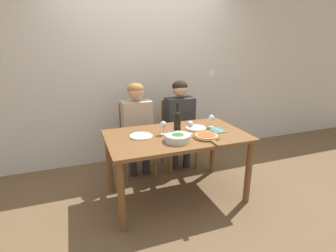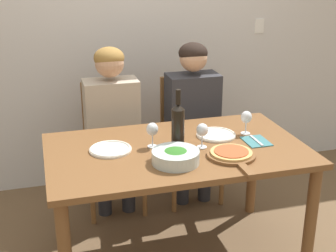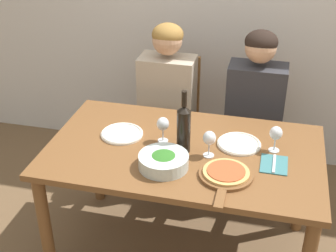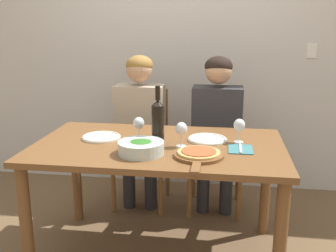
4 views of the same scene
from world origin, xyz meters
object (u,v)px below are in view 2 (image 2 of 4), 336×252
chair_right (188,133)px  dinner_plate_right (216,135)px  wine_glass_left (152,130)px  wine_glass_centre (202,131)px  wine_glass_right (246,118)px  dinner_plate_left (110,149)px  person_woman (112,116)px  person_man (193,109)px  fork_on_napkin (256,141)px  chair_left (111,141)px  wine_bottle (178,126)px  pizza_on_board (232,155)px  broccoli_bowl (176,157)px

chair_right → dinner_plate_right: (-0.05, -0.69, 0.26)m
wine_glass_left → wine_glass_centre: 0.29m
wine_glass_right → dinner_plate_right: bearing=175.9°
dinner_plate_left → wine_glass_right: size_ratio=1.63×
person_woman → dinner_plate_right: bearing=-46.0°
person_man → fork_on_napkin: person_man is taller
dinner_plate_right → wine_glass_left: bearing=-172.0°
chair_left → chair_right: bearing=0.0°
chair_left → person_woman: 0.26m
dinner_plate_right → dinner_plate_left: bearing=-175.9°
wine_bottle → wine_glass_left: bearing=151.9°
pizza_on_board → chair_left: bearing=117.5°
chair_right → wine_glass_centre: bearing=-102.9°
person_man → wine_bottle: (-0.33, -0.71, 0.16)m
chair_right → wine_glass_left: 0.95m
chair_left → wine_bottle: wine_bottle is taller
wine_bottle → wine_glass_right: bearing=13.8°
dinner_plate_right → wine_glass_centre: size_ratio=1.63×
dinner_plate_left → wine_glass_left: (0.25, -0.01, 0.10)m
chair_right → wine_glass_right: (0.15, -0.71, 0.35)m
dinner_plate_right → pizza_on_board: bearing=-95.6°
chair_right → pizza_on_board: bearing=-94.3°
pizza_on_board → wine_glass_centre: 0.23m
broccoli_bowl → wine_glass_right: size_ratio=1.73×
chair_right → chair_left: bearing=180.0°
dinner_plate_right → fork_on_napkin: dinner_plate_right is taller
dinner_plate_right → wine_glass_right: size_ratio=1.63×
broccoli_bowl → wine_glass_centre: bearing=37.6°
pizza_on_board → dinner_plate_left: bearing=156.8°
chair_left → dinner_plate_left: (-0.11, -0.74, 0.26)m
wine_bottle → dinner_plate_right: size_ratio=1.47×
chair_right → fork_on_napkin: size_ratio=5.26×
broccoli_bowl → person_woman: bearing=102.8°
person_man → broccoli_bowl: size_ratio=4.73×
chair_left → wine_bottle: size_ratio=2.62×
chair_left → person_man: person_man is taller
person_man → dinner_plate_right: person_man is taller
person_man → dinner_plate_right: (-0.05, -0.58, 0.02)m
person_man → fork_on_napkin: (0.16, -0.73, 0.01)m
dinner_plate_left → wine_glass_centre: (0.53, -0.10, 0.10)m
fork_on_napkin → person_woman: bearing=136.0°
person_man → dinner_plate_right: size_ratio=5.04×
pizza_on_board → fork_on_napkin: 0.29m
wine_glass_centre → wine_glass_left: bearing=162.1°
dinner_plate_left → dinner_plate_right: 0.68m
fork_on_napkin → broccoli_bowl: bearing=-164.3°
person_man → fork_on_napkin: 0.75m
wine_glass_right → chair_left: bearing=136.8°
wine_bottle → pizza_on_board: 0.35m
wine_bottle → wine_glass_left: (-0.14, 0.07, -0.04)m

